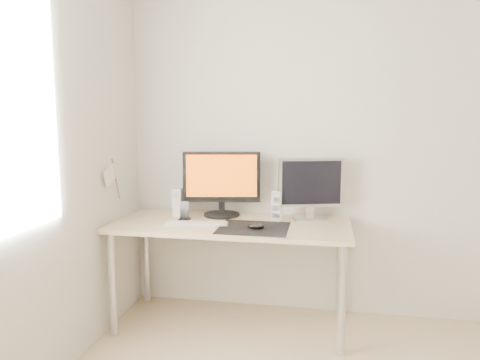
{
  "coord_description": "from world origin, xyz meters",
  "views": [
    {
      "loc": [
        -0.3,
        -1.65,
        1.47
      ],
      "look_at": [
        -0.89,
        1.48,
        1.01
      ],
      "focal_mm": 35.0,
      "sensor_mm": 36.0,
      "label": 1
    }
  ],
  "objects": [
    {
      "name": "main_monitor",
      "position": [
        -1.04,
        1.57,
        0.98
      ],
      "size": [
        0.55,
        0.3,
        0.47
      ],
      "color": "black",
      "rests_on": "desk"
    },
    {
      "name": "speaker_left",
      "position": [
        -1.35,
        1.51,
        0.83
      ],
      "size": [
        0.06,
        0.08,
        0.2
      ],
      "color": "white",
      "rests_on": "desk"
    },
    {
      "name": "second_monitor",
      "position": [
        -0.41,
        1.57,
        0.97
      ],
      "size": [
        0.44,
        0.21,
        0.43
      ],
      "color": "silver",
      "rests_on": "desk"
    },
    {
      "name": "mouse",
      "position": [
        -0.74,
        1.23,
        0.75
      ],
      "size": [
        0.11,
        0.06,
        0.04
      ],
      "primitive_type": "ellipsoid",
      "color": "black",
      "rests_on": "mousepad"
    },
    {
      "name": "pennant",
      "position": [
        -1.72,
        1.24,
        1.05
      ],
      "size": [
        0.01,
        0.23,
        0.29
      ],
      "color": "#A57F54",
      "rests_on": "wall_left"
    },
    {
      "name": "desk",
      "position": [
        -0.93,
        1.38,
        0.65
      ],
      "size": [
        1.6,
        0.7,
        0.73
      ],
      "color": "#D1B587",
      "rests_on": "ground"
    },
    {
      "name": "speaker_right",
      "position": [
        -0.64,
        1.5,
        0.83
      ],
      "size": [
        0.06,
        0.08,
        0.2
      ],
      "color": "silver",
      "rests_on": "desk"
    },
    {
      "name": "keyboard",
      "position": [
        -1.15,
        1.28,
        0.74
      ],
      "size": [
        0.43,
        0.18,
        0.02
      ],
      "color": "silver",
      "rests_on": "desk"
    },
    {
      "name": "mousepad",
      "position": [
        -0.76,
        1.26,
        0.73
      ],
      "size": [
        0.45,
        0.4,
        0.0
      ],
      "primitive_type": "cube",
      "color": "black",
      "rests_on": "desk"
    },
    {
      "name": "wall_back",
      "position": [
        0.0,
        1.75,
        1.25
      ],
      "size": [
        3.5,
        0.0,
        3.5
      ],
      "primitive_type": "plane",
      "rotation": [
        1.57,
        0.0,
        0.0
      ],
      "color": "silver",
      "rests_on": "ground"
    },
    {
      "name": "phone_dock",
      "position": [
        -1.26,
        1.39,
        0.77
      ],
      "size": [
        0.07,
        0.06,
        0.13
      ],
      "color": "black",
      "rests_on": "desk"
    }
  ]
}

